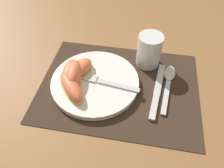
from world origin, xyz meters
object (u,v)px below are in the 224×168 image
Objects in this scene: plate at (95,82)px; citrus_wedge_2 at (74,74)px; juice_glass at (149,52)px; knife at (157,91)px; spoon at (169,79)px; citrus_wedge_0 at (79,69)px; citrus_wedge_1 at (69,73)px; fork at (99,81)px; citrus_wedge_3 at (71,87)px.

citrus_wedge_2 is at bearing -174.19° from plate.
citrus_wedge_2 is (-0.20, -0.12, -0.01)m from juice_glass.
spoon is at bearing 58.30° from knife.
citrus_wedge_1 is at bearing -140.64° from citrus_wedge_0.
knife is at bearing -72.68° from juice_glass.
knife is 0.23m from citrus_wedge_0.
citrus_wedge_3 reaches higher than fork.
citrus_wedge_2 is 0.04m from citrus_wedge_3.
juice_glass is at bearing 31.29° from citrus_wedge_2.
juice_glass is at bearing 27.66° from citrus_wedge_1.
citrus_wedge_1 is (-0.02, -0.02, 0.00)m from citrus_wedge_0.
plate is at bearing -179.77° from knife.
citrus_wedge_0 is (-0.23, 0.02, 0.03)m from knife.
knife is 0.06m from spoon.
knife is at bearing -0.27° from citrus_wedge_1.
citrus_wedge_2 is at bearing -167.83° from spoon.
fork is at bearing -21.57° from citrus_wedge_0.
citrus_wedge_3 is (-0.27, -0.10, 0.03)m from spoon.
fork is at bearing -137.27° from juice_glass.
juice_glass is at bearing 39.71° from citrus_wedge_3.
citrus_wedge_3 is (-0.00, -0.07, 0.00)m from citrus_wedge_0.
knife is 0.17m from fork.
citrus_wedge_3 is at bearing -92.70° from citrus_wedge_0.
citrus_wedge_1 is 0.05m from citrus_wedge_3.
fork is (0.01, -0.00, 0.01)m from plate.
plate is at bearing -166.13° from spoon.
plate is 0.06m from citrus_wedge_0.
citrus_wedge_0 reaches higher than plate.
citrus_wedge_0 is at bearing 158.43° from fork.
juice_glass is at bearing 42.73° from fork.
juice_glass is at bearing 26.02° from citrus_wedge_0.
fork is 0.08m from citrus_wedge_3.
juice_glass is 1.06× the size of citrus_wedge_1.
spoon is 0.29m from citrus_wedge_1.
citrus_wedge_1 is at bearing -170.05° from spoon.
fork is (-0.13, -0.12, -0.03)m from juice_glass.
plate reaches higher than spoon.
citrus_wedge_1 is at bearing 176.07° from fork.
citrus_wedge_2 is at bearing 94.36° from citrus_wedge_3.
plate is 2.13× the size of citrus_wedge_3.
spoon is at bearing 20.65° from citrus_wedge_3.
citrus_wedge_0 is 1.17× the size of citrus_wedge_1.
knife is at bearing 11.78° from citrus_wedge_3.
plate is 0.19m from juice_glass.
citrus_wedge_2 is at bearing -178.56° from fork.
fork reaches higher than knife.
juice_glass is 0.13m from knife.
citrus_wedge_1 is at bearing 178.54° from plate.
spoon is at bearing 15.83° from fork.
fork is 1.68× the size of citrus_wedge_3.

